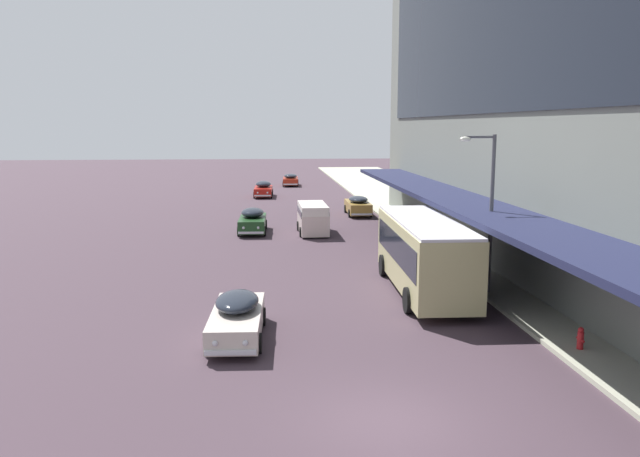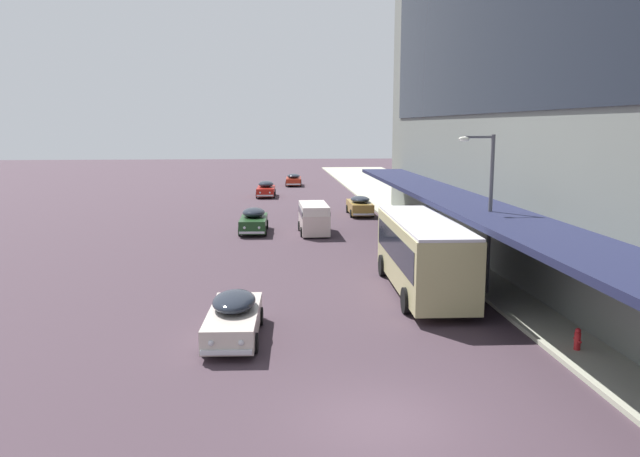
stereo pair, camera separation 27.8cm
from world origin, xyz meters
The scene contains 10 objects.
ground centered at (0.00, 0.00, 0.00)m, with size 240.00×240.00×0.00m, color #3F3039.
transit_bus_kerbside_front centered at (3.75, 11.43, 1.81)m, with size 2.89×9.35×3.14m.
sedan_oncoming_rear centered at (-3.72, 27.29, 0.79)m, with size 1.92×4.62×1.62m.
sedan_far_back centered at (-3.86, 6.34, 0.74)m, with size 1.92×4.75×1.49m.
sedan_lead_mid centered at (0.14, 59.67, 0.71)m, with size 1.99×4.36×1.42m.
sedan_second_mid centered at (4.45, 34.80, 0.76)m, with size 1.86×4.71×1.52m.
sedan_second_near centered at (-3.04, 48.34, 0.77)m, with size 1.96×4.60×1.57m.
vw_van centered at (0.22, 26.66, 1.10)m, with size 1.95×4.57×1.96m.
street_lamp centered at (6.16, 10.75, 3.97)m, with size 1.50×0.28×6.51m.
fire_hydrant centered at (6.83, 3.96, 0.49)m, with size 0.20×0.40×0.70m.
Camera 2 is at (-2.58, -13.79, 7.01)m, focal length 35.00 mm.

